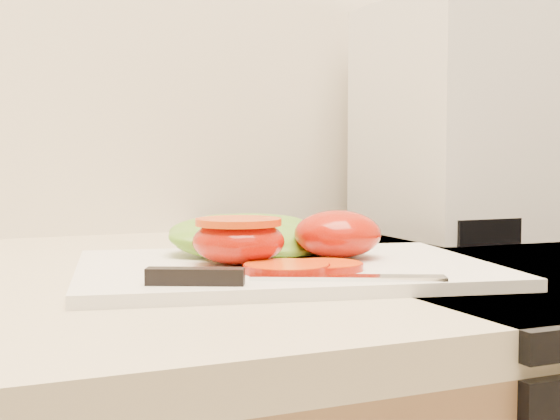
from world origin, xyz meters
name	(u,v)px	position (x,y,z in m)	size (l,w,h in m)	color
cutting_board	(285,269)	(0.13, 1.60, 0.94)	(0.35, 0.25, 0.01)	silver
tomato_half_dome	(337,234)	(0.19, 1.61, 0.96)	(0.08, 0.08, 0.04)	#B11D0A
tomato_half_cut	(239,239)	(0.09, 1.61, 0.96)	(0.08, 0.08, 0.04)	#B11D0A
tomato_slice_0	(287,268)	(0.11, 1.55, 0.94)	(0.07, 0.07, 0.01)	#D54210
tomato_slice_1	(326,266)	(0.14, 1.55, 0.94)	(0.06, 0.06, 0.01)	#D54210
lettuce_leaf_0	(254,237)	(0.13, 1.67, 0.96)	(0.17, 0.11, 0.03)	#579928
lettuce_leaf_1	(297,238)	(0.17, 1.67, 0.95)	(0.11, 0.08, 0.03)	#579928
knife	(257,277)	(0.07, 1.51, 0.94)	(0.21, 0.09, 0.01)	silver
appliance	(460,118)	(0.48, 1.83, 1.08)	(0.20, 0.25, 0.30)	silver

